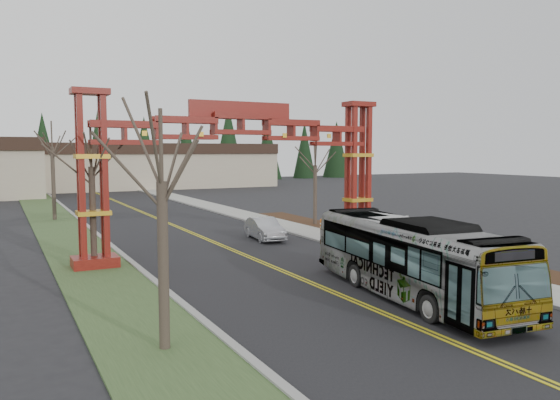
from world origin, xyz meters
TOP-DOWN VIEW (x-y plane):
  - ground at (0.00, 0.00)m, footprint 200.00×200.00m
  - road at (0.00, 25.00)m, footprint 12.00×110.00m
  - lane_line_left at (-0.12, 25.00)m, footprint 0.12×100.00m
  - lane_line_right at (0.12, 25.00)m, footprint 0.12×100.00m
  - curb_right at (6.15, 25.00)m, footprint 0.30×110.00m
  - sidewalk_right at (7.60, 25.00)m, footprint 2.60×110.00m
  - landscape_strip at (10.20, 10.00)m, footprint 2.60×50.00m
  - grass_median at (-8.00, 25.00)m, footprint 4.00×110.00m
  - curb_left at (-6.15, 25.00)m, footprint 0.30×110.00m
  - gateway_arch at (0.00, 18.00)m, footprint 18.20×1.60m
  - retail_building_east at (10.00, 79.95)m, footprint 38.00×20.30m
  - conifer_treeline at (0.25, 92.00)m, footprint 116.10×5.60m
  - transit_bus at (2.33, 6.46)m, footprint 4.10×11.81m
  - silver_sedan at (3.39, 22.00)m, footprint 2.02×4.56m
  - bare_tree_median_near at (-8.00, 5.25)m, footprint 3.17×3.17m
  - bare_tree_median_mid at (-8.00, 18.22)m, footprint 3.14×3.14m
  - bare_tree_median_far at (-8.00, 39.15)m, footprint 3.26×3.26m
  - bare_tree_right_far at (10.00, 26.50)m, footprint 2.94×2.94m
  - street_sign at (9.39, 15.14)m, footprint 0.43×0.22m
  - barrel_south at (9.64, 15.59)m, footprint 0.52×0.52m
  - barrel_mid at (8.87, 18.18)m, footprint 0.60×0.60m
  - barrel_north at (8.82, 23.37)m, footprint 0.49×0.49m

SIDE VIEW (x-z plane):
  - ground at x=0.00m, z-range 0.00..0.00m
  - road at x=0.00m, z-range 0.00..0.02m
  - lane_line_left at x=-0.12m, z-range 0.02..0.03m
  - lane_line_right at x=0.12m, z-range 0.02..0.03m
  - grass_median at x=-8.00m, z-range 0.00..0.08m
  - landscape_strip at x=10.20m, z-range 0.00..0.12m
  - curb_right at x=6.15m, z-range 0.00..0.15m
  - curb_left at x=-6.15m, z-range 0.00..0.15m
  - sidewalk_right at x=7.60m, z-range 0.01..0.15m
  - barrel_north at x=8.82m, z-range 0.00..0.90m
  - barrel_south at x=9.64m, z-range 0.00..0.97m
  - barrel_mid at x=8.87m, z-range 0.00..1.11m
  - silver_sedan at x=3.39m, z-range 0.00..1.45m
  - street_sign at x=9.39m, z-range 0.43..2.42m
  - transit_bus at x=2.33m, z-range 0.00..3.22m
  - retail_building_east at x=10.00m, z-range 0.01..7.01m
  - bare_tree_right_far at x=10.00m, z-range 1.37..8.04m
  - bare_tree_median_near at x=-8.00m, z-range 1.42..8.50m
  - bare_tree_median_mid at x=-8.00m, z-range 1.47..8.61m
  - gateway_arch at x=0.00m, z-range 1.53..10.43m
  - bare_tree_median_far at x=-8.00m, z-range 1.98..10.33m
  - conifer_treeline at x=0.25m, z-range -0.01..12.99m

